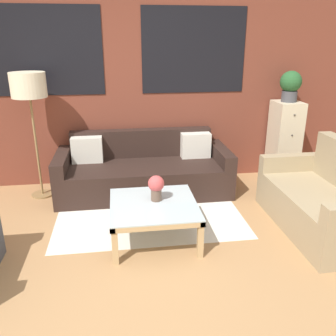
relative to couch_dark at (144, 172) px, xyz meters
name	(u,v)px	position (x,y,z in m)	size (l,w,h in m)	color
ground_plane	(138,284)	(-0.21, -1.95, -0.28)	(16.00, 16.00, 0.00)	#AD7F51
wall_back_brick	(123,81)	(-0.21, 0.49, 1.13)	(8.40, 0.09, 2.80)	brown
rug	(149,214)	(0.00, -0.69, -0.27)	(2.14, 1.44, 0.00)	silver
couch_dark	(144,172)	(0.00, 0.00, 0.00)	(2.24, 0.88, 0.78)	black
settee_vintage	(325,202)	(1.84, -1.29, 0.03)	(0.80, 1.52, 0.92)	tan
coffee_table	(154,209)	(0.00, -1.23, 0.06)	(0.87, 0.87, 0.40)	silver
floor_lamp	(29,90)	(-1.35, 0.05, 1.10)	(0.42, 0.42, 1.58)	olive
drawer_cabinet	(284,141)	(2.04, 0.20, 0.29)	(0.36, 0.44, 1.13)	beige
potted_plant	(291,85)	(2.04, 0.20, 1.08)	(0.29, 0.29, 0.42)	#47474C
flower_vase	(156,186)	(0.04, -1.16, 0.27)	(0.16, 0.16, 0.27)	brown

